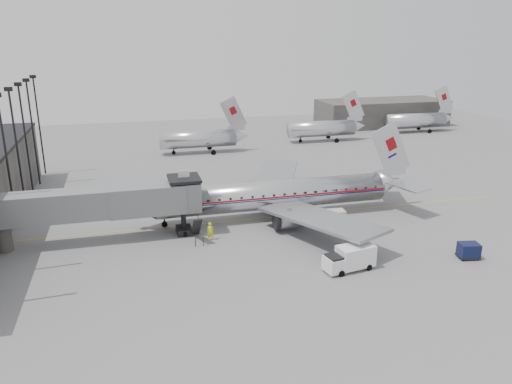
{
  "coord_description": "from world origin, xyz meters",
  "views": [
    {
      "loc": [
        -14.7,
        -48.06,
        21.18
      ],
      "look_at": [
        -0.3,
        6.42,
        3.2
      ],
      "focal_mm": 35.0,
      "sensor_mm": 36.0,
      "label": 1
    }
  ],
  "objects_px": {
    "baggage_cart_navy": "(469,250)",
    "ramp_worker": "(210,231)",
    "service_van": "(350,258)",
    "baggage_cart_white": "(336,217)",
    "airliner": "(278,194)"
  },
  "relations": [
    {
      "from": "service_van",
      "to": "baggage_cart_navy",
      "type": "relative_size",
      "value": 2.29
    },
    {
      "from": "service_van",
      "to": "ramp_worker",
      "type": "bearing_deg",
      "value": 127.83
    },
    {
      "from": "baggage_cart_white",
      "to": "ramp_worker",
      "type": "relative_size",
      "value": 1.12
    },
    {
      "from": "ramp_worker",
      "to": "baggage_cart_white",
      "type": "bearing_deg",
      "value": -2.1
    },
    {
      "from": "baggage_cart_navy",
      "to": "ramp_worker",
      "type": "distance_m",
      "value": 26.19
    },
    {
      "from": "airliner",
      "to": "baggage_cart_white",
      "type": "distance_m",
      "value": 7.29
    },
    {
      "from": "service_van",
      "to": "baggage_cart_navy",
      "type": "bearing_deg",
      "value": -12.89
    },
    {
      "from": "airliner",
      "to": "ramp_worker",
      "type": "relative_size",
      "value": 17.63
    },
    {
      "from": "ramp_worker",
      "to": "service_van",
      "type": "bearing_deg",
      "value": -48.2
    },
    {
      "from": "baggage_cart_navy",
      "to": "ramp_worker",
      "type": "xyz_separation_m",
      "value": [
        -23.76,
        11.03,
        0.15
      ]
    },
    {
      "from": "service_van",
      "to": "baggage_cart_navy",
      "type": "distance_m",
      "value": 12.42
    },
    {
      "from": "airliner",
      "to": "service_van",
      "type": "distance_m",
      "value": 15.67
    },
    {
      "from": "service_van",
      "to": "ramp_worker",
      "type": "xyz_separation_m",
      "value": [
        -11.35,
        10.36,
        -0.22
      ]
    },
    {
      "from": "airliner",
      "to": "service_van",
      "type": "relative_size",
      "value": 6.77
    },
    {
      "from": "baggage_cart_navy",
      "to": "baggage_cart_white",
      "type": "relative_size",
      "value": 1.01
    }
  ]
}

